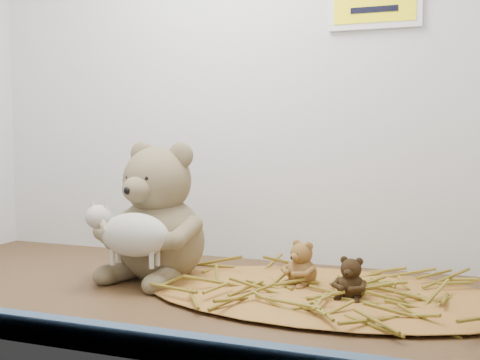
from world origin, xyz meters
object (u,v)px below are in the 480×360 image
at_px(main_teddy, 160,211).
at_px(mini_teddy_brown, 351,276).
at_px(mini_teddy_tan, 302,262).
at_px(toy_lamb, 135,235).

distance_m(main_teddy, mini_teddy_brown, 0.38).
height_order(main_teddy, mini_teddy_tan, main_teddy).
height_order(toy_lamb, mini_teddy_brown, toy_lamb).
bearing_deg(mini_teddy_tan, toy_lamb, -131.93).
bearing_deg(mini_teddy_brown, toy_lamb, -165.68).
xyz_separation_m(main_teddy, toy_lamb, (0.00, -0.09, -0.03)).
bearing_deg(main_teddy, mini_teddy_brown, 4.08).
xyz_separation_m(toy_lamb, mini_teddy_tan, (0.28, 0.10, -0.05)).
xyz_separation_m(mini_teddy_tan, mini_teddy_brown, (0.10, -0.06, -0.01)).
xyz_separation_m(main_teddy, mini_teddy_tan, (0.28, 0.01, -0.08)).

